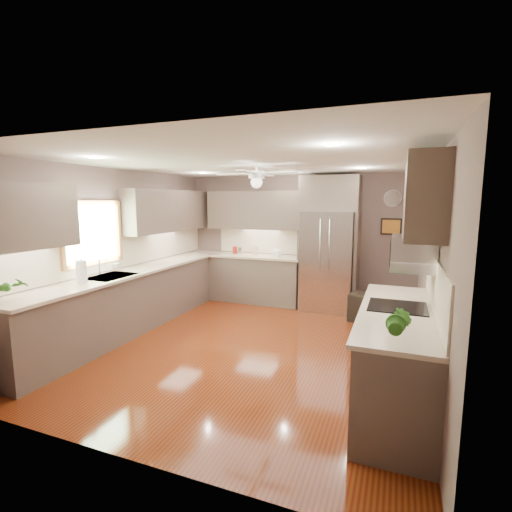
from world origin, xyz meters
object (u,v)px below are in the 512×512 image
Objects in this scene: soap_bottle at (117,266)px; canister_c at (255,250)px; canister_b at (240,251)px; potted_plant_left at (14,285)px; potted_plant_right at (399,323)px; canister_a at (235,250)px; paper_towel at (81,272)px; bowl at (277,255)px; stool at (364,307)px; microwave at (413,253)px; refrigerator at (329,246)px.

canister_c is at bearing 61.83° from soap_bottle.
canister_c is at bearing 11.10° from canister_b.
canister_c is (0.31, 0.06, 0.02)m from canister_b.
potted_plant_right is (3.88, 0.15, 0.01)m from potted_plant_left.
paper_towel is at bearing -103.49° from canister_a.
canister_c is 0.48m from bowl.
soap_bottle is 2.98m from bowl.
canister_c is 2.40m from stool.
paper_towel is at bearing -81.21° from soap_bottle.
potted_plant_right reaches higher than potted_plant_left.
canister_a is 2.77m from stool.
potted_plant_right is at bearing 2.18° from potted_plant_left.
canister_c is 4.32m from potted_plant_left.
canister_a is at bearing 79.47° from potted_plant_left.
microwave reaches higher than potted_plant_left.
canister_c is 0.32× the size of stool.
bowl is 0.45× the size of stool.
bowl is (-2.23, 3.95, -0.14)m from potted_plant_right.
potted_plant_left is at bearing -123.26° from refrigerator.
refrigerator reaches higher than soap_bottle.
microwave is at bearing -40.36° from canister_a.
canister_c is at bearing 74.14° from potted_plant_left.
potted_plant_right is at bearing -72.67° from refrigerator.
canister_c is 3.99m from microwave.
potted_plant_left is 0.96× the size of potted_plant_right.
soap_bottle is (-1.30, -2.44, -0.00)m from canister_c.
potted_plant_right is 0.64× the size of stool.
soap_bottle reaches higher than canister_a.
potted_plant_right is at bearing -51.64° from canister_a.
canister_a is 0.06× the size of refrigerator.
bowl is (0.89, 0.01, -0.05)m from canister_a.
canister_a is 4.16m from potted_plant_left.
microwave is at bearing -63.91° from refrigerator.
stool is at bearing -11.65° from canister_b.
canister_b is 0.81× the size of soap_bottle.
bowl is 0.10× the size of refrigerator.
refrigerator reaches higher than canister_b.
bowl is at bearing 68.03° from potted_plant_left.
canister_b reaches higher than stool.
potted_plant_left is 0.59× the size of microwave.
microwave is 1.04× the size of stool.
bowl is 3.64m from microwave.
canister_c is at bearing 69.95° from paper_towel.
microwave is 1.65× the size of paper_towel.
canister_b is 0.27× the size of stool.
soap_bottle is (-0.88, -2.38, 0.01)m from canister_a.
potted_plant_left reaches higher than paper_towel.
potted_plant_right is at bearing -21.37° from soap_bottle.
paper_towel is (-2.66, -3.14, -0.11)m from refrigerator.
bowl is at bearing 119.40° from potted_plant_right.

